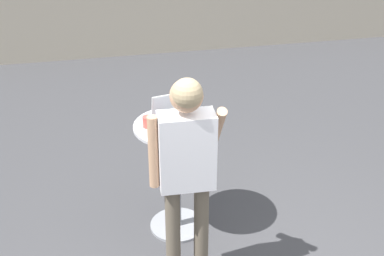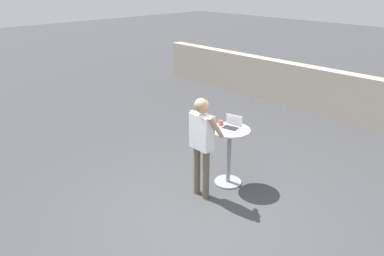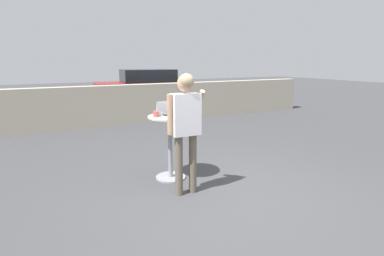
% 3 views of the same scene
% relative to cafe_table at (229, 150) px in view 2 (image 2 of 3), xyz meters
% --- Properties ---
extents(ground_plane, '(50.00, 50.00, 0.00)m').
position_rel_cafe_table_xyz_m(ground_plane, '(0.37, -1.08, -0.64)').
color(ground_plane, '#3D3D3F').
extents(pavement_kerb, '(13.63, 0.35, 1.17)m').
position_rel_cafe_table_xyz_m(pavement_kerb, '(0.37, 4.52, -0.06)').
color(pavement_kerb, '#B2A893').
rests_on(pavement_kerb, ground_plane).
extents(cafe_table, '(0.68, 0.68, 1.01)m').
position_rel_cafe_table_xyz_m(cafe_table, '(0.00, 0.00, 0.00)').
color(cafe_table, gray).
rests_on(cafe_table, ground_plane).
extents(laptop, '(0.35, 0.31, 0.21)m').
position_rel_cafe_table_xyz_m(laptop, '(-0.01, 0.05, 0.42)').
color(laptop, silver).
rests_on(laptop, cafe_table).
extents(coffee_mug, '(0.11, 0.08, 0.09)m').
position_rel_cafe_table_xyz_m(coffee_mug, '(-0.22, 0.01, 0.42)').
color(coffee_mug, '#C14C42').
rests_on(coffee_mug, cafe_table).
extents(standing_person, '(0.54, 0.36, 1.69)m').
position_rel_cafe_table_xyz_m(standing_person, '(-0.04, -0.62, 0.43)').
color(standing_person, brown).
rests_on(standing_person, ground_plane).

